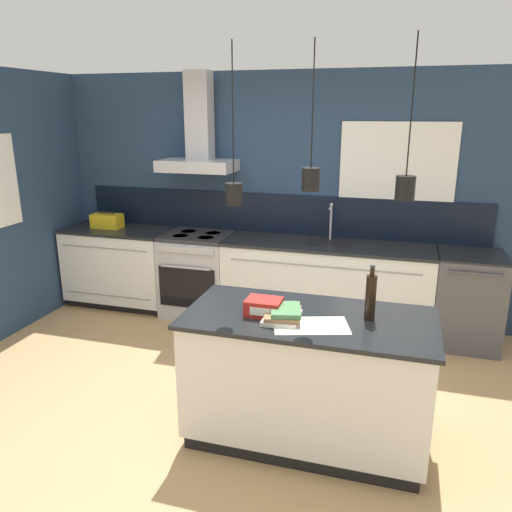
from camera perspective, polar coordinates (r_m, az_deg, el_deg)
The scene contains 12 objects.
ground_plane at distance 4.08m, azimuth -5.25°, elevation -16.38°, with size 16.00×16.00×0.00m, color tan.
wall_back at distance 5.42m, azimuth 1.72°, elevation 7.30°, with size 5.60×2.36×2.60m.
counter_run_left at distance 6.02m, azimuth -15.17°, elevation -1.11°, with size 1.22×0.64×0.91m.
counter_run_sink at distance 5.22m, azimuth 7.98°, elevation -3.34°, with size 2.12×0.64×1.29m.
oven_range at distance 5.58m, azimuth -6.63°, elevation -2.06°, with size 0.73×0.66×0.91m.
dishwasher at distance 5.22m, azimuth 22.94°, elevation -4.59°, with size 0.61×0.65×0.91m.
kitchen_island at distance 3.50m, azimuth 5.84°, elevation -13.63°, with size 1.63×0.80×0.91m.
bottle_on_island at distance 3.26m, azimuth 12.97°, elevation -4.52°, with size 0.07×0.07×0.36m.
book_stack at distance 3.21m, azimuth 3.16°, elevation -6.66°, with size 0.27×0.29×0.08m.
red_supply_box at distance 3.28m, azimuth 0.90°, elevation -5.83°, with size 0.23×0.18×0.11m.
paper_pile at distance 3.15m, azimuth 6.30°, elevation -7.93°, with size 0.52×0.39×0.01m.
yellow_toolbox at distance 5.95m, azimuth -16.65°, elevation 3.87°, with size 0.34×0.18×0.19m.
Camera 1 is at (1.31, -3.18, 2.20)m, focal length 35.00 mm.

